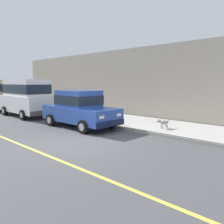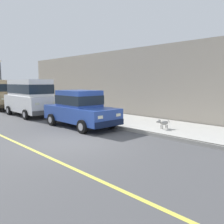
{
  "view_description": "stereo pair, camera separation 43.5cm",
  "coord_description": "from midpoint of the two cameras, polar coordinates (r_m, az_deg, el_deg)",
  "views": [
    {
      "loc": [
        -5.44,
        -7.27,
        2.35
      ],
      "look_at": [
        3.03,
        0.86,
        0.85
      ],
      "focal_mm": 37.68,
      "sensor_mm": 36.0,
      "label": 1
    },
    {
      "loc": [
        -5.13,
        -7.57,
        2.35
      ],
      "look_at": [
        3.03,
        0.86,
        0.85
      ],
      "focal_mm": 37.68,
      "sensor_mm": 36.0,
      "label": 2
    }
  ],
  "objects": [
    {
      "name": "building_facade",
      "position": [
        18.34,
        -1.59,
        7.08
      ],
      "size": [
        0.5,
        20.0,
        4.57
      ],
      "primitive_type": "cube",
      "color": "#9E9384",
      "rests_on": "ground"
    },
    {
      "name": "lane_centre_line",
      "position": [
        8.61,
        -17.18,
        -8.86
      ],
      "size": [
        0.12,
        57.6,
        0.01
      ],
      "primitive_type": "cube",
      "color": "#E0D64C",
      "rests_on": "ground"
    },
    {
      "name": "car_white_van",
      "position": [
        17.25,
        -18.64,
        3.73
      ],
      "size": [
        2.23,
        4.95,
        2.52
      ],
      "color": "white",
      "rests_on": "ground"
    },
    {
      "name": "car_blue_sedan",
      "position": [
        12.4,
        -6.8,
        0.91
      ],
      "size": [
        2.07,
        4.62,
        1.92
      ],
      "color": "#28479E",
      "rests_on": "ground"
    },
    {
      "name": "ground_plane",
      "position": [
        9.41,
        -8.4,
        -7.26
      ],
      "size": [
        80.0,
        80.0,
        0.0
      ],
      "primitive_type": "plane",
      "color": "#4C4C4F"
    },
    {
      "name": "curb",
      "position": [
        11.5,
        4.69,
        -4.18
      ],
      "size": [
        0.16,
        64.0,
        0.14
      ],
      "primitive_type": "cube",
      "color": "gray",
      "rests_on": "ground"
    },
    {
      "name": "sidewalk",
      "position": [
        12.88,
        9.98,
        -3.02
      ],
      "size": [
        3.6,
        64.0,
        0.14
      ],
      "primitive_type": "cube",
      "color": "#B7B5AD",
      "rests_on": "ground"
    },
    {
      "name": "dog_grey",
      "position": [
        11.46,
        13.35,
        -2.56
      ],
      "size": [
        0.72,
        0.37,
        0.49
      ],
      "color": "#999691",
      "rests_on": "sidewalk"
    },
    {
      "name": "street_lamp",
      "position": [
        26.72,
        -24.99,
        7.81
      ],
      "size": [
        0.36,
        0.36,
        4.42
      ],
      "color": "#2D2D33",
      "rests_on": "sidewalk"
    },
    {
      "name": "car_tan_van",
      "position": [
        22.57,
        -25.03,
        4.19
      ],
      "size": [
        2.15,
        4.91,
        2.52
      ],
      "color": "tan",
      "rests_on": "ground"
    }
  ]
}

